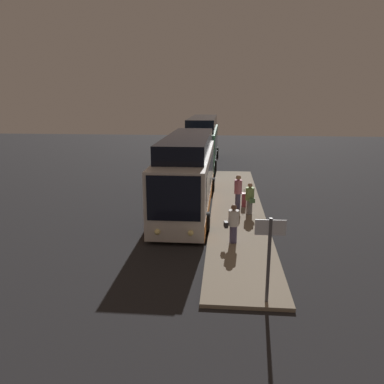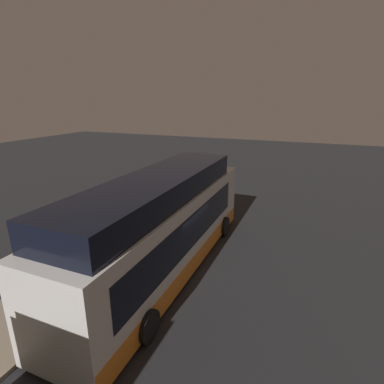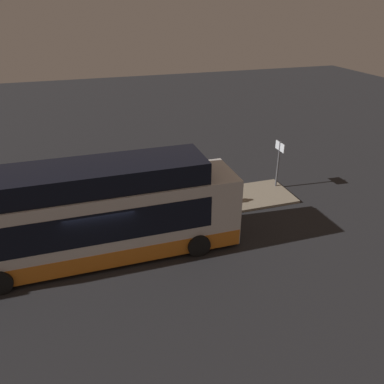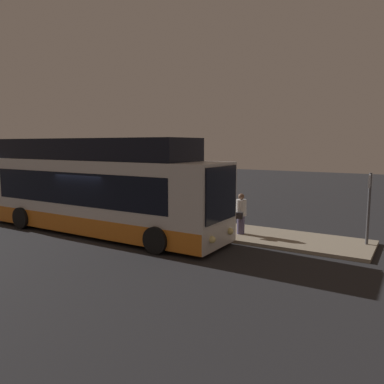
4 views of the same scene
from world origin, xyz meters
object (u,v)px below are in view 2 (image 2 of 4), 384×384
at_px(bus_lead, 164,229).
at_px(passenger_waiting, 114,227).
at_px(passenger_boarding, 171,198).
at_px(passenger_with_bags, 117,221).
at_px(sign_post, 188,168).
at_px(suitcase, 103,243).

relative_size(bus_lead, passenger_waiting, 6.25).
bearing_deg(passenger_boarding, bus_lead, 13.43).
height_order(passenger_boarding, passenger_with_bags, same).
height_order(bus_lead, passenger_waiting, bus_lead).
distance_m(bus_lead, passenger_with_bags, 3.68).
bearing_deg(passenger_waiting, passenger_boarding, -86.39).
bearing_deg(sign_post, passenger_boarding, -168.65).
relative_size(passenger_boarding, sign_post, 0.63).
bearing_deg(passenger_with_bags, bus_lead, -41.48).
xyz_separation_m(bus_lead, suitcase, (0.11, 3.07, -1.26)).
bearing_deg(passenger_boarding, sign_post, -178.94).
height_order(passenger_boarding, passenger_waiting, passenger_waiting).
xyz_separation_m(passenger_boarding, sign_post, (4.49, 0.90, 0.80)).
distance_m(passenger_with_bags, sign_post, 8.47).
distance_m(bus_lead, suitcase, 3.32).
bearing_deg(passenger_waiting, sign_post, -78.91).
distance_m(passenger_waiting, passenger_with_bags, 1.08).
height_order(passenger_with_bags, sign_post, sign_post).
bearing_deg(passenger_waiting, passenger_with_bags, -50.79).
xyz_separation_m(passenger_boarding, passenger_waiting, (-4.86, 0.35, 0.13)).
xyz_separation_m(bus_lead, sign_post, (9.90, 3.28, 0.02)).
xyz_separation_m(passenger_boarding, suitcase, (-5.30, 0.69, -0.48)).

